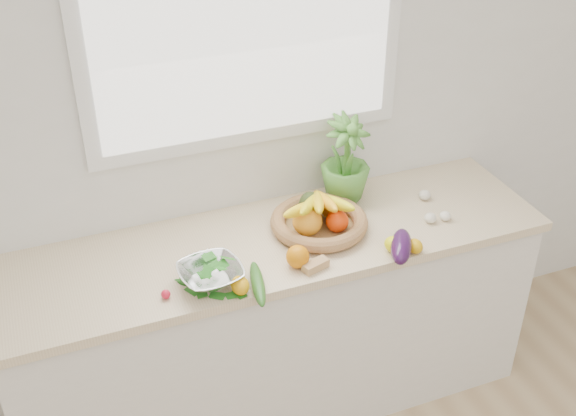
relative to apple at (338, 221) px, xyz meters
name	(u,v)px	position (x,y,z in m)	size (l,w,h in m)	color
back_wall	(247,107)	(-0.26, 0.33, 0.41)	(4.50, 0.02, 2.70)	white
counter_cabinet	(276,328)	(-0.26, 0.03, -0.51)	(2.20, 0.58, 0.86)	silver
countertop	(275,243)	(-0.26, 0.03, -0.06)	(2.24, 0.62, 0.04)	beige
window_frame	(245,9)	(-0.26, 0.32, 0.81)	(1.30, 0.03, 1.10)	white
window_pane	(247,11)	(-0.26, 0.30, 0.81)	(1.18, 0.01, 0.98)	white
orange_loose	(298,257)	(-0.24, -0.16, 0.00)	(0.09, 0.09, 0.09)	orange
lemon_a	(240,285)	(-0.50, -0.24, -0.01)	(0.07, 0.08, 0.07)	orange
lemon_b	(415,246)	(0.22, -0.25, -0.02)	(0.06, 0.07, 0.06)	#DCA00C
lemon_c	(395,245)	(0.14, -0.22, -0.01)	(0.07, 0.09, 0.07)	#E9EA0C
apple	(338,221)	(0.00, 0.00, 0.00)	(0.09, 0.09, 0.09)	#AE0D1D
ginger	(316,265)	(-0.19, -0.21, -0.03)	(0.11, 0.04, 0.03)	tan
garlic_a	(445,216)	(0.45, -0.10, -0.02)	(0.05, 0.05, 0.04)	white
garlic_b	(425,195)	(0.45, 0.08, -0.02)	(0.05, 0.05, 0.04)	silver
garlic_c	(430,218)	(0.38, -0.09, -0.02)	(0.05, 0.05, 0.04)	silver
eggplant	(401,246)	(0.15, -0.25, 0.00)	(0.08, 0.22, 0.09)	#2D0F39
cucumber	(258,284)	(-0.43, -0.24, -0.02)	(0.05, 0.26, 0.05)	#245318
radish	(166,294)	(-0.75, -0.17, -0.03)	(0.03, 0.03, 0.03)	red
potted_herb	(346,159)	(0.12, 0.20, 0.16)	(0.21, 0.21, 0.38)	#4E9134
fruit_basket	(318,218)	(-0.07, 0.04, 0.01)	(0.52, 0.52, 0.19)	#AB8D4C
colander_with_spinach	(210,271)	(-0.58, -0.15, 0.02)	(0.26, 0.26, 0.12)	white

